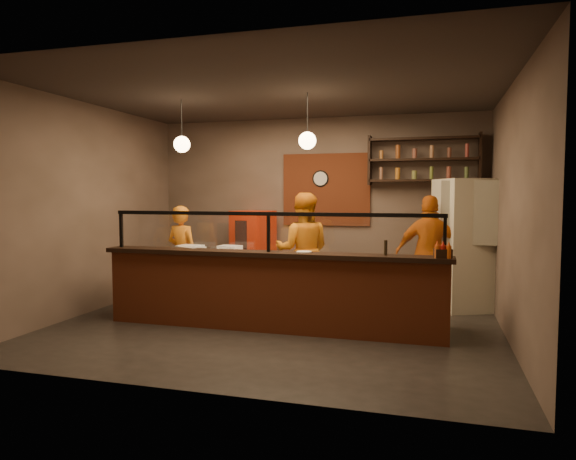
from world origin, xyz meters
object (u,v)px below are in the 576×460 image
(fridge, at_px, (467,244))
(condiment_caddy, at_px, (443,253))
(red_cooler, at_px, (253,252))
(pepper_mill, at_px, (386,248))
(pizza_dough, at_px, (309,259))
(cook_right, at_px, (430,254))
(cook_left, at_px, (182,255))
(wall_clock, at_px, (321,179))
(cook_mid, at_px, (303,250))

(fridge, distance_m, condiment_caddy, 2.19)
(red_cooler, relative_size, pepper_mill, 8.06)
(pizza_dough, height_order, condiment_caddy, condiment_caddy)
(cook_right, bearing_deg, cook_left, 3.32)
(fridge, bearing_deg, cook_right, -169.21)
(fridge, distance_m, pizza_dough, 2.67)
(wall_clock, bearing_deg, fridge, -14.81)
(condiment_caddy, bearing_deg, pepper_mill, 173.23)
(pizza_dough, height_order, pepper_mill, pepper_mill)
(cook_mid, xyz_separation_m, red_cooler, (-1.18, 0.94, -0.16))
(pizza_dough, xyz_separation_m, pepper_mill, (1.11, -0.55, 0.25))
(wall_clock, height_order, cook_mid, wall_clock)
(condiment_caddy, bearing_deg, wall_clock, 126.72)
(cook_right, distance_m, fridge, 0.69)
(pizza_dough, bearing_deg, red_cooler, 128.93)
(cook_left, distance_m, condiment_caddy, 4.32)
(fridge, relative_size, red_cooler, 1.36)
(red_cooler, bearing_deg, pizza_dough, -32.60)
(wall_clock, relative_size, cook_mid, 0.16)
(wall_clock, xyz_separation_m, cook_right, (1.95, -1.05, -1.20))
(condiment_caddy, bearing_deg, red_cooler, 142.78)
(red_cooler, height_order, pizza_dough, red_cooler)
(wall_clock, xyz_separation_m, pizza_dough, (0.31, -2.18, -1.19))
(red_cooler, relative_size, condiment_caddy, 7.80)
(condiment_caddy, xyz_separation_m, pepper_mill, (-0.68, 0.08, 0.04))
(cook_right, relative_size, condiment_caddy, 9.28)
(cook_right, height_order, red_cooler, cook_right)
(wall_clock, distance_m, cook_mid, 1.72)
(condiment_caddy, relative_size, pepper_mill, 1.03)
(wall_clock, distance_m, fridge, 2.80)
(cook_right, height_order, pizza_dough, cook_right)
(red_cooler, relative_size, pizza_dough, 2.82)
(cook_mid, xyz_separation_m, pizza_dough, (0.33, -0.93, -0.01))
(pizza_dough, bearing_deg, cook_right, 34.61)
(wall_clock, bearing_deg, pepper_mill, -62.56)
(wall_clock, relative_size, cook_right, 0.17)
(cook_mid, xyz_separation_m, fridge, (2.52, 0.59, 0.11))
(cook_right, relative_size, pizza_dough, 3.35)
(cook_right, bearing_deg, condiment_caddy, 91.52)
(wall_clock, height_order, fridge, wall_clock)
(red_cooler, bearing_deg, condiment_caddy, -18.75)
(cook_right, xyz_separation_m, fridge, (0.55, 0.39, 0.13))
(red_cooler, xyz_separation_m, pizza_dough, (1.51, -1.87, 0.15))
(wall_clock, distance_m, cook_left, 2.82)
(cook_mid, bearing_deg, cook_left, -2.25)
(cook_left, bearing_deg, condiment_caddy, 176.34)
(fridge, height_order, condiment_caddy, fridge)
(cook_left, xyz_separation_m, pizza_dough, (2.32, -0.67, 0.09))
(cook_left, distance_m, cook_right, 3.99)
(pizza_dough, bearing_deg, condiment_caddy, -19.56)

